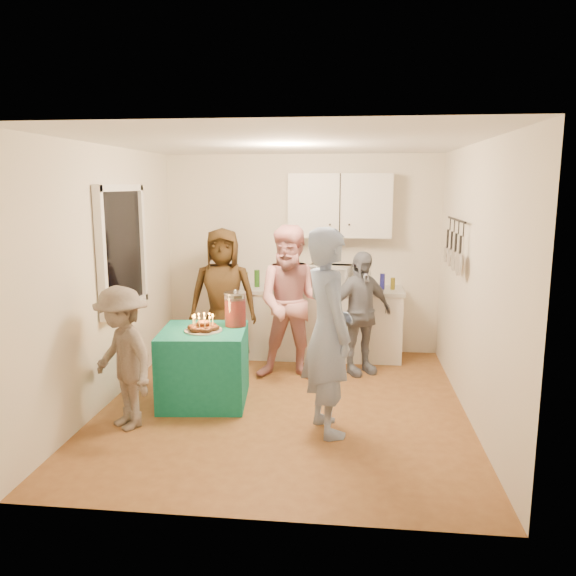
# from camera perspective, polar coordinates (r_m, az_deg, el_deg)

# --- Properties ---
(floor) EXTENTS (4.00, 4.00, 0.00)m
(floor) POSITION_cam_1_polar(r_m,az_deg,el_deg) (5.84, -0.38, -11.79)
(floor) COLOR brown
(floor) RESTS_ON ground
(ceiling) EXTENTS (4.00, 4.00, 0.00)m
(ceiling) POSITION_cam_1_polar(r_m,az_deg,el_deg) (5.42, -0.42, 14.56)
(ceiling) COLOR white
(ceiling) RESTS_ON floor
(back_wall) EXTENTS (3.60, 3.60, 0.00)m
(back_wall) POSITION_cam_1_polar(r_m,az_deg,el_deg) (7.45, 1.40, 3.43)
(back_wall) COLOR silver
(back_wall) RESTS_ON floor
(left_wall) EXTENTS (4.00, 4.00, 0.00)m
(left_wall) POSITION_cam_1_polar(r_m,az_deg,el_deg) (5.96, -17.85, 1.15)
(left_wall) COLOR silver
(left_wall) RESTS_ON floor
(right_wall) EXTENTS (4.00, 4.00, 0.00)m
(right_wall) POSITION_cam_1_polar(r_m,az_deg,el_deg) (5.57, 18.32, 0.50)
(right_wall) COLOR silver
(right_wall) RESTS_ON floor
(window_night) EXTENTS (0.04, 1.00, 1.20)m
(window_night) POSITION_cam_1_polar(r_m,az_deg,el_deg) (6.19, -16.60, 3.89)
(window_night) COLOR black
(window_night) RESTS_ON left_wall
(counter) EXTENTS (2.20, 0.58, 0.86)m
(counter) POSITION_cam_1_polar(r_m,az_deg,el_deg) (7.30, 2.73, -3.67)
(counter) COLOR white
(counter) RESTS_ON floor
(countertop) EXTENTS (2.24, 0.62, 0.05)m
(countertop) POSITION_cam_1_polar(r_m,az_deg,el_deg) (7.21, 2.76, -0.16)
(countertop) COLOR beige
(countertop) RESTS_ON counter
(upper_cabinet) EXTENTS (1.30, 0.30, 0.80)m
(upper_cabinet) POSITION_cam_1_polar(r_m,az_deg,el_deg) (7.23, 5.31, 8.34)
(upper_cabinet) COLOR white
(upper_cabinet) RESTS_ON back_wall
(pot_rack) EXTENTS (0.12, 1.00, 0.60)m
(pot_rack) POSITION_cam_1_polar(r_m,az_deg,el_deg) (6.20, 16.43, 4.36)
(pot_rack) COLOR black
(pot_rack) RESTS_ON right_wall
(microwave) EXTENTS (0.58, 0.43, 0.29)m
(microwave) POSITION_cam_1_polar(r_m,az_deg,el_deg) (7.17, 4.27, 1.16)
(microwave) COLOR white
(microwave) RESTS_ON countertop
(party_table) EXTENTS (0.93, 0.93, 0.76)m
(party_table) POSITION_cam_1_polar(r_m,az_deg,el_deg) (5.88, -8.52, -7.81)
(party_table) COLOR #117460
(party_table) RESTS_ON floor
(donut_cake) EXTENTS (0.38, 0.38, 0.18)m
(donut_cake) POSITION_cam_1_polar(r_m,az_deg,el_deg) (5.71, -8.61, -3.47)
(donut_cake) COLOR #381C0C
(donut_cake) RESTS_ON party_table
(punch_jar) EXTENTS (0.22, 0.22, 0.34)m
(punch_jar) POSITION_cam_1_polar(r_m,az_deg,el_deg) (5.85, -5.38, -2.24)
(punch_jar) COLOR #B2130E
(punch_jar) RESTS_ON party_table
(man_birthday) EXTENTS (0.67, 0.80, 1.86)m
(man_birthday) POSITION_cam_1_polar(r_m,az_deg,el_deg) (4.99, 4.10, -4.47)
(man_birthday) COLOR #8498C0
(man_birthday) RESTS_ON floor
(woman_back_left) EXTENTS (0.88, 0.63, 1.69)m
(woman_back_left) POSITION_cam_1_polar(r_m,az_deg,el_deg) (6.99, -6.61, -0.86)
(woman_back_left) COLOR brown
(woman_back_left) RESTS_ON floor
(woman_back_center) EXTENTS (0.87, 0.69, 1.77)m
(woman_back_center) POSITION_cam_1_polar(r_m,az_deg,el_deg) (6.36, 0.51, -1.58)
(woman_back_center) COLOR #D56F7D
(woman_back_center) RESTS_ON floor
(woman_back_right) EXTENTS (0.91, 0.76, 1.46)m
(woman_back_right) POSITION_cam_1_polar(r_m,az_deg,el_deg) (6.63, 7.29, -2.55)
(woman_back_right) COLOR black
(woman_back_right) RESTS_ON floor
(child_near_left) EXTENTS (0.97, 0.92, 1.32)m
(child_near_left) POSITION_cam_1_polar(r_m,az_deg,el_deg) (5.35, -16.45, -6.84)
(child_near_left) COLOR #5B5049
(child_near_left) RESTS_ON floor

